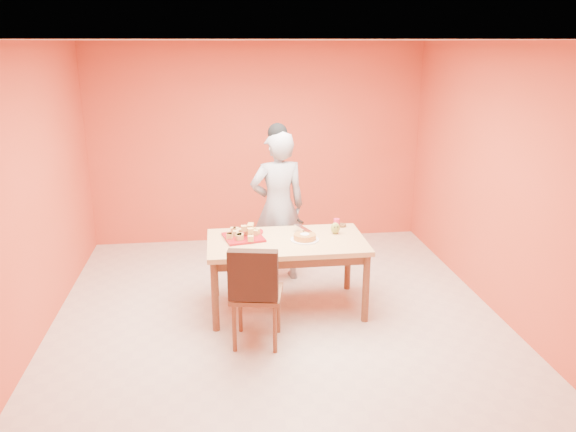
{
  "coord_description": "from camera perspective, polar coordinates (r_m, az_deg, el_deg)",
  "views": [
    {
      "loc": [
        -0.55,
        -5.05,
        2.69
      ],
      "look_at": [
        0.13,
        0.3,
        1.01
      ],
      "focal_mm": 35.0,
      "sensor_mm": 36.0,
      "label": 1
    }
  ],
  "objects": [
    {
      "name": "cake_server",
      "position": [
        5.84,
        1.54,
        -1.23
      ],
      "size": [
        0.15,
        0.29,
        0.01
      ],
      "primitive_type": "cube",
      "rotation": [
        0.0,
        0.0,
        0.35
      ],
      "color": "white",
      "rests_on": "sponge_cake"
    },
    {
      "name": "dining_chair",
      "position": [
        5.14,
        -3.2,
        -7.73
      ],
      "size": [
        0.54,
        0.61,
        0.99
      ],
      "rotation": [
        0.0,
        0.0,
        -0.19
      ],
      "color": "brown",
      "rests_on": "floor"
    },
    {
      "name": "white_cake_plate",
      "position": [
        5.69,
        1.71,
        -2.43
      ],
      "size": [
        0.36,
        0.36,
        0.01
      ],
      "primitive_type": "cylinder",
      "rotation": [
        0.0,
        0.0,
        0.28
      ],
      "color": "white",
      "rests_on": "dining_table"
    },
    {
      "name": "magenta_glass",
      "position": [
        6.1,
        4.96,
        -0.71
      ],
      "size": [
        0.08,
        0.08,
        0.09
      ],
      "primitive_type": "cylinder",
      "rotation": [
        0.0,
        0.0,
        0.3
      ],
      "color": "#C31D44",
      "rests_on": "dining_table"
    },
    {
      "name": "egg_ornament",
      "position": [
        5.88,
        4.83,
        -1.24
      ],
      "size": [
        0.12,
        0.11,
        0.12
      ],
      "primitive_type": "ellipsoid",
      "rotation": [
        0.0,
        0.0,
        0.34
      ],
      "color": "olive",
      "rests_on": "dining_table"
    },
    {
      "name": "red_dinner_plate",
      "position": [
        5.92,
        -3.9,
        -1.63
      ],
      "size": [
        0.35,
        0.35,
        0.02
      ],
      "primitive_type": "cylinder",
      "rotation": [
        0.0,
        0.0,
        0.32
      ],
      "color": "maroon",
      "rests_on": "dining_table"
    },
    {
      "name": "checker_tin",
      "position": [
        6.13,
        5.49,
        -0.95
      ],
      "size": [
        0.1,
        0.1,
        0.03
      ],
      "primitive_type": "cylinder",
      "rotation": [
        0.0,
        0.0,
        0.06
      ],
      "color": "#36220E",
      "rests_on": "dining_table"
    },
    {
      "name": "pastry_platter",
      "position": [
        5.76,
        -4.55,
        -2.17
      ],
      "size": [
        0.45,
        0.45,
        0.02
      ],
      "primitive_type": "cube",
      "rotation": [
        0.0,
        0.0,
        0.21
      ],
      "color": "maroon",
      "rests_on": "dining_table"
    },
    {
      "name": "wall_right",
      "position": [
        5.93,
        21.16,
        3.1
      ],
      "size": [
        0.0,
        5.0,
        5.0
      ],
      "primitive_type": "plane",
      "rotation": [
        1.57,
        0.0,
        -1.57
      ],
      "color": "#D04A30",
      "rests_on": "floor"
    },
    {
      "name": "ceiling",
      "position": [
        5.08,
        -1.12,
        17.45
      ],
      "size": [
        5.0,
        5.0,
        0.0
      ],
      "primitive_type": "plane",
      "rotation": [
        3.14,
        0.0,
        0.0
      ],
      "color": "silver",
      "rests_on": "wall_back"
    },
    {
      "name": "sponge_cake",
      "position": [
        5.68,
        1.71,
        -2.13
      ],
      "size": [
        0.26,
        0.26,
        0.05
      ],
      "primitive_type": "cylinder",
      "rotation": [
        0.0,
        0.0,
        -0.17
      ],
      "color": "gold",
      "rests_on": "white_cake_plate"
    },
    {
      "name": "pastry_pile",
      "position": [
        5.74,
        -4.56,
        -1.54
      ],
      "size": [
        0.34,
        0.34,
        0.11
      ],
      "primitive_type": null,
      "color": "tan",
      "rests_on": "pastry_platter"
    },
    {
      "name": "person",
      "position": [
        6.4,
        -1.03,
        0.91
      ],
      "size": [
        0.7,
        0.52,
        1.76
      ],
      "primitive_type": "imported",
      "rotation": [
        0.0,
        0.0,
        3.3
      ],
      "color": "gray",
      "rests_on": "floor"
    },
    {
      "name": "floor",
      "position": [
        5.75,
        -0.96,
        -10.56
      ],
      "size": [
        5.0,
        5.0,
        0.0
      ],
      "primitive_type": "plane",
      "color": "beige",
      "rests_on": "ground"
    },
    {
      "name": "dining_table",
      "position": [
        5.73,
        -0.14,
        -3.33
      ],
      "size": [
        1.6,
        0.9,
        0.76
      ],
      "color": "tan",
      "rests_on": "floor"
    },
    {
      "name": "wall_left",
      "position": [
        5.49,
        -25.06,
        1.56
      ],
      "size": [
        0.0,
        5.0,
        5.0
      ],
      "primitive_type": "plane",
      "rotation": [
        1.57,
        0.0,
        1.57
      ],
      "color": "#D04A30",
      "rests_on": "floor"
    },
    {
      "name": "wall_back",
      "position": [
        7.69,
        -3.1,
        7.29
      ],
      "size": [
        4.5,
        0.0,
        4.5
      ],
      "primitive_type": "plane",
      "rotation": [
        1.57,
        0.0,
        0.0
      ],
      "color": "#D04A30",
      "rests_on": "floor"
    }
  ]
}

